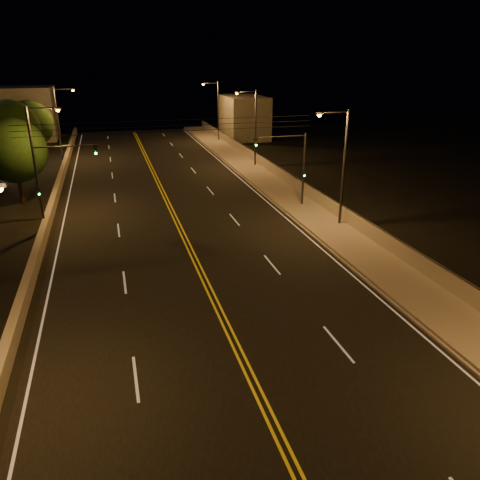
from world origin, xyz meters
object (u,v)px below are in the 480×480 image
object	(u,v)px
streetlight_2	(253,124)
tree_0	(14,151)
streetlight_3	(216,108)
traffic_signal_right	(293,162)
traffic_signal_left	(51,177)
tree_2	(30,124)
tree_1	(10,130)
streetlight_5	(38,156)
streetlight_1	(341,161)
streetlight_6	(60,119)

from	to	relation	value
streetlight_2	tree_0	xyz separation A→B (m)	(-23.88, -8.32, -0.41)
streetlight_2	streetlight_3	world-z (taller)	same
streetlight_2	traffic_signal_right	distance (m)	16.13
traffic_signal_left	tree_2	distance (m)	26.02
traffic_signal_right	tree_1	world-z (taller)	tree_1
streetlight_3	traffic_signal_left	distance (m)	40.04
streetlight_5	traffic_signal_left	xyz separation A→B (m)	(1.09, -2.83, -1.07)
streetlight_5	traffic_signal_right	world-z (taller)	streetlight_5
streetlight_3	tree_1	size ratio (longest dim) A/B	1.07
streetlight_3	tree_2	world-z (taller)	streetlight_3
streetlight_1	traffic_signal_right	bearing A→B (deg)	105.35
streetlight_5	streetlight_2	bearing A→B (deg)	31.64
traffic_signal_left	tree_2	world-z (taller)	tree_2
streetlight_3	tree_1	xyz separation A→B (m)	(-25.66, -17.03, 0.10)
streetlight_5	tree_0	size ratio (longest dim) A/B	1.18
streetlight_1	streetlight_3	world-z (taller)	same
streetlight_5	streetlight_6	size ratio (longest dim) A/B	1.00
streetlight_1	streetlight_2	distance (m)	21.44
streetlight_1	tree_2	bearing A→B (deg)	128.70
streetlight_2	tree_1	bearing A→B (deg)	176.85
streetlight_2	streetlight_5	world-z (taller)	same
tree_1	streetlight_5	bearing A→B (deg)	-73.81
streetlight_6	tree_2	bearing A→B (deg)	-174.94
streetlight_2	traffic_signal_right	size ratio (longest dim) A/B	1.37
streetlight_3	traffic_signal_right	world-z (taller)	streetlight_3
streetlight_1	traffic_signal_left	bearing A→B (deg)	165.09
streetlight_1	streetlight_6	bearing A→B (deg)	124.36
streetlight_2	tree_0	bearing A→B (deg)	-160.79
streetlight_2	streetlight_5	bearing A→B (deg)	-148.36
traffic_signal_left	streetlight_2	bearing A→B (deg)	38.25
streetlight_5	streetlight_3	bearing A→B (deg)	55.90
streetlight_6	traffic_signal_right	size ratio (longest dim) A/B	1.37
tree_2	traffic_signal_right	bearing A→B (deg)	-47.62
streetlight_3	traffic_signal_right	bearing A→B (deg)	-92.47
streetlight_5	tree_2	distance (m)	23.04
streetlight_5	tree_0	world-z (taller)	streetlight_5
traffic_signal_right	tree_0	world-z (taller)	tree_0
streetlight_1	streetlight_2	bearing A→B (deg)	90.00
streetlight_2	tree_0	distance (m)	25.29
tree_1	streetlight_2	bearing A→B (deg)	-3.15
streetlight_2	tree_1	size ratio (longest dim) A/B	1.07
streetlight_1	streetlight_3	xyz separation A→B (m)	(0.00, 39.88, 0.00)
streetlight_6	traffic_signal_right	bearing A→B (deg)	-52.43
streetlight_3	streetlight_6	size ratio (longest dim) A/B	1.00
tree_2	streetlight_6	bearing A→B (deg)	5.06
streetlight_2	tree_0	size ratio (longest dim) A/B	1.18
traffic_signal_right	traffic_signal_left	xyz separation A→B (m)	(-18.85, 0.00, 0.00)
streetlight_1	streetlight_2	world-z (taller)	same
tree_0	tree_2	world-z (taller)	tree_2
streetlight_3	streetlight_6	world-z (taller)	same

